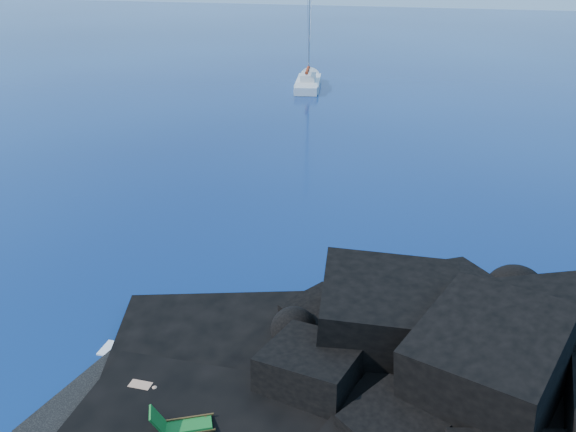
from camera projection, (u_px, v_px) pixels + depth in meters
The scene contains 8 objects.
ground at pixel (60, 396), 18.99m from camera, with size 400.00×400.00×0.00m, color #04113D.
headland at pixel (463, 429), 17.64m from camera, with size 24.00×24.00×3.60m, color black, non-canonical shape.
beach at pixel (185, 418), 18.06m from camera, with size 8.50×6.00×0.70m, color black.
surf_foam at pixel (253, 341), 21.78m from camera, with size 10.00×8.00×0.06m, color white, non-canonical shape.
sailboat at pixel (308, 87), 67.14m from camera, with size 2.76×13.15×13.79m, color silver, non-canonical shape.
deck_chair at pixel (185, 420), 16.69m from camera, with size 1.78×0.78×1.23m, color #166622, non-canonical shape.
towel at pixel (141, 391), 18.68m from camera, with size 1.88×0.89×0.05m, color silver.
sunbather at pixel (141, 387), 18.62m from camera, with size 1.79×0.50×0.27m, color tan, non-canonical shape.
Camera 1 is at (12.21, -11.45, 13.32)m, focal length 35.00 mm.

